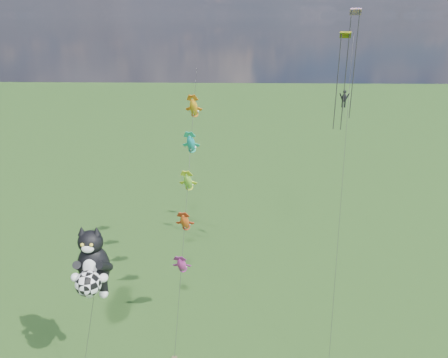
{
  "coord_description": "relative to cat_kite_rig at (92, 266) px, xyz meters",
  "views": [
    {
      "loc": [
        12.36,
        -24.86,
        24.99
      ],
      "look_at": [
        11.25,
        11.35,
        11.4
      ],
      "focal_mm": 35.0,
      "sensor_mm": 36.0,
      "label": 1
    }
  ],
  "objects": [
    {
      "name": "fish_windsock_rig",
      "position": [
        5.39,
        10.39,
        2.08
      ],
      "size": [
        1.25,
        15.96,
        20.28
      ],
      "rotation": [
        0.0,
        0.0,
        0.27
      ],
      "color": "brown",
      "rests_on": "ground"
    },
    {
      "name": "cat_kite_rig",
      "position": [
        0.0,
        0.0,
        0.0
      ],
      "size": [
        2.68,
        4.18,
        12.08
      ],
      "rotation": [
        0.0,
        0.0,
        -0.36
      ],
      "color": "brown",
      "rests_on": "ground"
    },
    {
      "name": "parafoil_rig",
      "position": [
        19.03,
        13.64,
        9.97
      ],
      "size": [
        4.32,
        17.26,
        25.62
      ],
      "rotation": [
        0.0,
        0.0,
        -0.12
      ],
      "color": "brown",
      "rests_on": "ground"
    }
  ]
}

